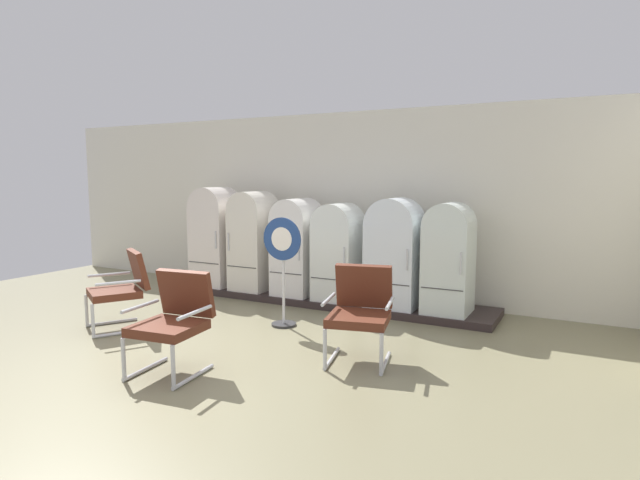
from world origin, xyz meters
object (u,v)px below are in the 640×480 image
object	(u,v)px
refrigerator_0	(215,233)
sign_stand	(283,269)
armchair_right	(360,308)
refrigerator_5	(449,255)
armchair_left	(122,286)
refrigerator_3	(338,249)
refrigerator_4	(395,250)
refrigerator_2	(297,244)
refrigerator_1	(254,237)
armchair_center	(174,317)

from	to	relation	value
refrigerator_0	sign_stand	bearing A→B (deg)	-31.16
armchair_right	refrigerator_5	bearing A→B (deg)	78.04
armchair_left	refrigerator_3	bearing A→B (deg)	50.43
refrigerator_0	refrigerator_4	world-z (taller)	refrigerator_0
refrigerator_5	armchair_right	xyz separation A→B (m)	(-0.42, -1.96, -0.34)
refrigerator_2	sign_stand	distance (m)	1.43
armchair_right	sign_stand	bearing A→B (deg)	153.34
armchair_left	refrigerator_2	bearing A→B (deg)	63.17
refrigerator_3	refrigerator_5	bearing A→B (deg)	-0.04
refrigerator_1	sign_stand	bearing A→B (deg)	-43.73
refrigerator_3	armchair_left	size ratio (longest dim) A/B	1.45
refrigerator_0	refrigerator_1	size ratio (longest dim) A/B	1.04
refrigerator_0	refrigerator_3	distance (m)	2.28
armchair_left	armchair_center	world-z (taller)	same
refrigerator_1	armchair_left	distance (m)	2.38
armchair_right	sign_stand	xyz separation A→B (m)	(-1.38, 0.69, 0.19)
refrigerator_3	refrigerator_4	distance (m)	0.87
refrigerator_0	refrigerator_5	distance (m)	3.91
refrigerator_5	armchair_left	distance (m)	4.22
refrigerator_1	refrigerator_3	world-z (taller)	refrigerator_1
refrigerator_2	refrigerator_5	distance (m)	2.35
armchair_right	armchair_center	distance (m)	1.88
sign_stand	refrigerator_5	bearing A→B (deg)	35.32
refrigerator_5	refrigerator_1	bearing A→B (deg)	179.63
refrigerator_2	armchair_left	xyz separation A→B (m)	(-1.18, -2.34, -0.34)
armchair_left	refrigerator_0	bearing A→B (deg)	99.31
refrigerator_1	sign_stand	world-z (taller)	refrigerator_1
refrigerator_5	sign_stand	distance (m)	2.20
refrigerator_4	armchair_right	world-z (taller)	refrigerator_4
refrigerator_5	armchair_right	size ratio (longest dim) A/B	1.49
refrigerator_0	armchair_center	bearing A→B (deg)	-57.21
refrigerator_1	armchair_right	bearing A→B (deg)	-36.02
refrigerator_5	armchair_right	bearing A→B (deg)	-101.96
refrigerator_1	refrigerator_4	world-z (taller)	refrigerator_1
armchair_right	refrigerator_4	bearing A→B (deg)	99.82
refrigerator_0	refrigerator_2	world-z (taller)	refrigerator_0
refrigerator_4	refrigerator_5	xyz separation A→B (m)	(0.75, 0.00, -0.02)
refrigerator_4	sign_stand	xyz separation A→B (m)	(-1.04, -1.27, -0.16)
armchair_center	sign_stand	bearing A→B (deg)	87.04
refrigerator_3	armchair_left	xyz separation A→B (m)	(-1.90, -2.30, -0.31)
armchair_center	refrigerator_0	bearing A→B (deg)	122.79
refrigerator_4	refrigerator_0	bearing A→B (deg)	179.82
refrigerator_0	armchair_left	size ratio (longest dim) A/B	1.66
refrigerator_5	armchair_center	size ratio (longest dim) A/B	1.49
refrigerator_5	refrigerator_3	bearing A→B (deg)	179.96
sign_stand	refrigerator_1	bearing A→B (deg)	136.27
refrigerator_0	refrigerator_1	distance (m)	0.76
refrigerator_3	sign_stand	size ratio (longest dim) A/B	1.02
refrigerator_4	sign_stand	size ratio (longest dim) A/B	1.08
refrigerator_1	armchair_center	world-z (taller)	refrigerator_1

